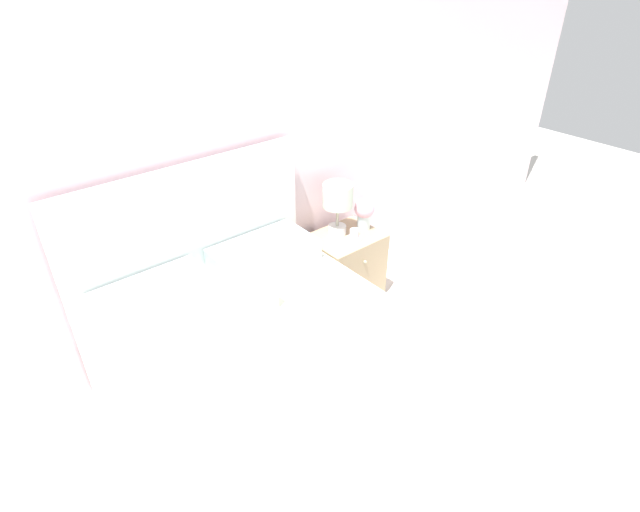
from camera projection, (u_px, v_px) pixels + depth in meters
ground_plane at (206, 341)px, 3.39m from camera, size 12.00×12.00×0.00m
wall_back at (171, 156)px, 2.74m from camera, size 8.00×0.06×2.60m
bed at (289, 391)px, 2.58m from camera, size 1.50×2.08×1.27m
nightstand at (345, 267)px, 3.67m from camera, size 0.49×0.41×0.53m
table_lamp at (338, 200)px, 3.42m from camera, size 0.21×0.21×0.38m
flower_vase at (364, 212)px, 3.56m from camera, size 0.14×0.14×0.23m
teacup at (354, 234)px, 3.49m from camera, size 0.10×0.10×0.07m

